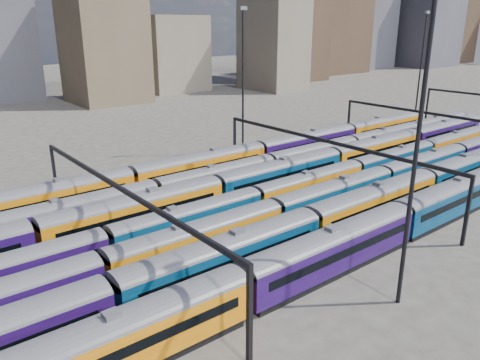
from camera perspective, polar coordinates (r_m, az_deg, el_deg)
ground at (r=59.80m, az=3.63°, el=-3.93°), size 500.00×500.00×0.00m
rake_0 at (r=45.49m, az=11.21°, el=-7.86°), size 154.25×3.22×5.43m
rake_1 at (r=67.01m, az=21.58°, el=-0.13°), size 132.59×3.23×5.45m
rake_2 at (r=47.19m, az=-5.00°, el=-6.85°), size 142.23×2.97×5.00m
rake_3 at (r=63.71m, az=8.48°, el=-0.30°), size 95.64×2.80×4.71m
rake_4 at (r=59.64m, az=-2.89°, el=-1.01°), size 133.52×3.25×5.49m
rake_5 at (r=71.58m, az=3.57°, el=2.02°), size 117.20×2.86×4.81m
rake_6 at (r=64.53m, az=-13.13°, el=0.09°), size 135.90×3.31×5.59m
gantry_1 at (r=47.09m, az=-14.58°, el=-1.97°), size 0.35×40.35×8.03m
gantry_2 at (r=64.50m, az=10.37°, el=3.84°), size 0.35×40.35×8.03m
gantry_3 at (r=88.91m, az=23.36°, el=6.62°), size 0.35×40.35×8.03m
mast_2 at (r=38.44m, az=20.79°, el=4.04°), size 1.40×0.50×25.60m
mast_3 at (r=83.74m, az=0.36°, el=12.45°), size 1.40×0.50×25.60m
mast_5 at (r=119.38m, az=21.21°, el=13.05°), size 1.40×0.50×25.60m
skyline at (r=204.11m, az=5.79°, el=17.85°), size 399.22×60.48×50.03m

